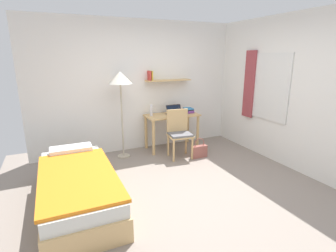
{
  "coord_description": "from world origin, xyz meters",
  "views": [
    {
      "loc": [
        -1.69,
        -3.05,
        1.91
      ],
      "look_at": [
        -0.08,
        0.51,
        0.85
      ],
      "focal_mm": 27.79,
      "sensor_mm": 36.0,
      "label": 1
    }
  ],
  "objects": [
    {
      "name": "ground_plane",
      "position": [
        0.0,
        0.0,
        0.0
      ],
      "size": [
        5.28,
        5.28,
        0.0
      ],
      "primitive_type": "plane",
      "color": "gray"
    },
    {
      "name": "wall_back",
      "position": [
        0.0,
        2.02,
        1.3
      ],
      "size": [
        4.4,
        0.27,
        2.6
      ],
      "color": "white",
      "rests_on": "ground_plane"
    },
    {
      "name": "wall_right",
      "position": [
        2.02,
        0.04,
        1.3
      ],
      "size": [
        0.1,
        4.4,
        2.6
      ],
      "color": "white",
      "rests_on": "ground_plane"
    },
    {
      "name": "bed",
      "position": [
        -1.5,
        0.25,
        0.24
      ],
      "size": [
        0.9,
        2.05,
        0.54
      ],
      "color": "tan",
      "rests_on": "ground_plane"
    },
    {
      "name": "desk",
      "position": [
        0.54,
        1.7,
        0.6
      ],
      "size": [
        1.09,
        0.54,
        0.73
      ],
      "color": "tan",
      "rests_on": "ground_plane"
    },
    {
      "name": "desk_chair",
      "position": [
        0.47,
        1.21,
        0.5
      ],
      "size": [
        0.48,
        0.43,
        0.92
      ],
      "color": "tan",
      "rests_on": "ground_plane"
    },
    {
      "name": "standing_lamp",
      "position": [
        -0.52,
        1.64,
        1.45
      ],
      "size": [
        0.43,
        0.43,
        1.64
      ],
      "color": "#B2A893",
      "rests_on": "ground_plane"
    },
    {
      "name": "laptop",
      "position": [
        0.61,
        1.71,
        0.78
      ],
      "size": [
        0.34,
        0.21,
        0.19
      ],
      "color": "black",
      "rests_on": "desk"
    },
    {
      "name": "water_bottle",
      "position": [
        0.1,
        1.74,
        0.85
      ],
      "size": [
        0.06,
        0.06,
        0.24
      ],
      "primitive_type": "cylinder",
      "color": "silver",
      "rests_on": "desk"
    },
    {
      "name": "book_stack",
      "position": [
        0.94,
        1.73,
        0.78
      ],
      "size": [
        0.19,
        0.25,
        0.1
      ],
      "color": "purple",
      "rests_on": "desk"
    },
    {
      "name": "handbag",
      "position": [
        0.8,
        1.0,
        0.13
      ],
      "size": [
        0.31,
        0.11,
        0.39
      ],
      "color": "#99564C",
      "rests_on": "ground_plane"
    }
  ]
}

